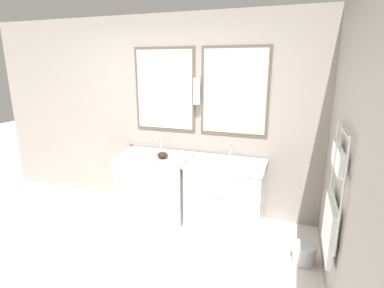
# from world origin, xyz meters

# --- Properties ---
(ground_plane) EXTENTS (16.00, 16.00, 0.00)m
(ground_plane) POSITION_xyz_m (0.00, 0.00, 0.00)
(ground_plane) COLOR silver
(wall_back) EXTENTS (5.63, 0.17, 2.60)m
(wall_back) POSITION_xyz_m (0.02, 1.82, 1.32)
(wall_back) COLOR gray
(wall_back) RESTS_ON ground_plane
(wall_right) EXTENTS (0.13, 3.68, 2.60)m
(wall_right) POSITION_xyz_m (2.04, 0.80, 1.29)
(wall_right) COLOR gray
(wall_right) RESTS_ON ground_plane
(vanity_left) EXTENTS (0.93, 0.69, 0.83)m
(vanity_left) POSITION_xyz_m (-0.04, 1.41, 0.43)
(vanity_left) COLOR white
(vanity_left) RESTS_ON ground_plane
(vanity_right) EXTENTS (0.93, 0.69, 0.83)m
(vanity_right) POSITION_xyz_m (0.90, 1.41, 0.43)
(vanity_right) COLOR white
(vanity_right) RESTS_ON ground_plane
(faucet_left) EXTENTS (0.17, 0.13, 0.21)m
(faucet_left) POSITION_xyz_m (-0.04, 1.60, 0.93)
(faucet_left) COLOR silver
(faucet_left) RESTS_ON vanity_left
(faucet_right) EXTENTS (0.17, 0.13, 0.21)m
(faucet_right) POSITION_xyz_m (0.90, 1.60, 0.93)
(faucet_right) COLOR silver
(faucet_right) RESTS_ON vanity_right
(toiletry_bottle) EXTENTS (0.07, 0.07, 0.15)m
(toiletry_bottle) POSITION_xyz_m (-0.33, 1.35, 0.90)
(toiletry_bottle) COLOR silver
(toiletry_bottle) RESTS_ON vanity_left
(amenity_bowl) EXTENTS (0.14, 0.14, 0.08)m
(amenity_bowl) POSITION_xyz_m (0.10, 1.36, 0.87)
(amenity_bowl) COLOR black
(amenity_bowl) RESTS_ON vanity_left
(waste_bin) EXTENTS (0.23, 0.23, 0.21)m
(waste_bin) POSITION_xyz_m (1.83, 0.98, 0.11)
(waste_bin) COLOR #B7B7BC
(waste_bin) RESTS_ON ground_plane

